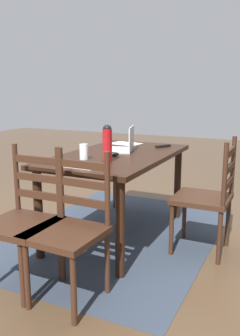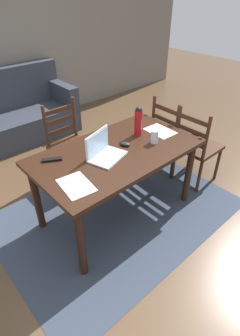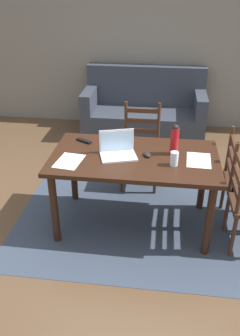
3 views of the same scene
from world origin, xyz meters
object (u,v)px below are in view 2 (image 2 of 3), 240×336
chair_right_far (172,136)px  chair_right_near (196,147)px  couch (12,116)px  water_bottle (138,121)px  computer_mouse (125,144)px  chair_far_head (71,146)px  drinking_glass (154,137)px  laptop (103,151)px  tv_remote (52,160)px  dining_table (117,159)px

chair_right_far → chair_right_near: 0.35m
couch → water_bottle: 2.32m
computer_mouse → couch: bearing=71.7°
chair_far_head → drinking_glass: size_ratio=7.52×
laptop → tv_remote: 0.44m
computer_mouse → chair_right_near: bearing=-34.0°
chair_right_near → couch: 2.71m
laptop → couch: bearing=87.7°
dining_table → water_bottle: water_bottle is taller
dining_table → computer_mouse: computer_mouse is taller
laptop → drinking_glass: (0.51, -0.13, 0.01)m
chair_right_far → water_bottle: (-0.70, -0.09, 0.45)m
chair_right_far → laptop: laptop is taller
water_bottle → drinking_glass: (0.00, -0.21, -0.09)m
couch → drinking_glass: couch is taller
water_bottle → tv_remote: size_ratio=1.72×
dining_table → drinking_glass: bearing=-20.2°
laptop → chair_right_far: bearing=8.2°
drinking_glass → chair_right_near: bearing=-3.5°
dining_table → chair_right_far: size_ratio=1.61×
chair_far_head → chair_right_far: bearing=-30.8°
chair_far_head → drinking_glass: chair_far_head is taller
water_bottle → computer_mouse: size_ratio=2.92×
chair_right_far → laptop: bearing=-171.8°
chair_right_far → chair_far_head: 1.23m
dining_table → chair_far_head: 0.83m
drinking_glass → tv_remote: drinking_glass is taller
chair_far_head → chair_right_near: (1.06, -0.98, 0.00)m
laptop → water_bottle: bearing=9.3°
dining_table → chair_right_far: (1.06, 0.18, -0.20)m
laptop → computer_mouse: 0.27m
drinking_glass → tv_remote: 0.96m
chair_far_head → computer_mouse: chair_far_head is taller
water_bottle → tv_remote: water_bottle is taller
chair_far_head → water_bottle: water_bottle is taller
chair_right_near → laptop: (-1.21, 0.17, 0.36)m
couch → drinking_glass: 2.50m
dining_table → chair_right_near: (1.06, -0.17, -0.20)m
chair_right_near → water_bottle: (-0.70, 0.26, 0.45)m
laptop → dining_table: bearing=-0.1°
couch → tv_remote: couch is taller
dining_table → tv_remote: size_ratio=9.02×
laptop → chair_far_head: bearing=79.1°
water_bottle → chair_right_near: bearing=-20.1°
couch → computer_mouse: size_ratio=18.00×
water_bottle → chair_far_head: bearing=116.1°
dining_table → chair_far_head: size_ratio=1.61×
dining_table → couch: couch is taller
chair_right_far → chair_right_near: size_ratio=1.00×
laptop → water_bottle: water_bottle is taller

